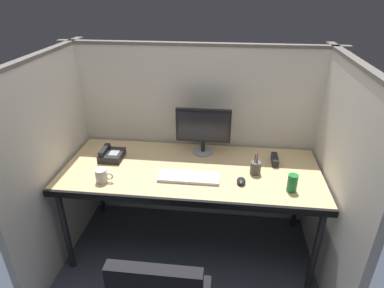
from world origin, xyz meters
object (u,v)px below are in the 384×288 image
Objects in this scene: keyboard_main at (189,177)px; computer_mouse at (241,181)px; coffee_mug at (102,176)px; soda_can at (292,183)px; desk_phone at (111,155)px; pen_cup at (256,168)px; desk at (191,175)px; red_stapler at (275,160)px; monitor_center at (203,128)px.

keyboard_main is 4.48× the size of computer_mouse.
soda_can is (1.29, 0.04, 0.01)m from coffee_mug.
pen_cup is at bearing -4.95° from desk_phone.
keyboard_main is 0.36m from computer_mouse.
desk_phone is at bearing 161.47° from keyboard_main.
soda_can is (0.69, -0.07, 0.05)m from keyboard_main.
desk is at bearing 21.17° from coffee_mug.
desk is 0.65m from red_stapler.
desk is at bearing -8.22° from desk_phone.
monitor_center is at bearing 14.39° from desk_phone.
desk_phone is (-1.11, 0.10, -0.02)m from pen_cup.
soda_can reaches higher than desk.
monitor_center reaches higher than soda_can.
desk is 15.57× the size of soda_can.
soda_can is at bearing -12.00° from desk_phone.
coffee_mug reaches higher than desk.
pen_cup is 1.09m from coffee_mug.
keyboard_main is 2.26× the size of desk_phone.
keyboard_main is 0.68m from desk_phone.
pen_cup reaches higher than desk.
keyboard_main is 0.61m from coffee_mug.
red_stapler is at bearing 18.19° from coffee_mug.
pen_cup reaches higher than keyboard_main.
soda_can is at bearing -39.55° from pen_cup.
monitor_center is 0.45m from keyboard_main.
desk is at bearing -164.75° from red_stapler.
desk_phone is 1.56× the size of soda_can.
soda_can reaches higher than coffee_mug.
monitor_center is 0.55m from computer_mouse.
monitor_center reaches higher than desk_phone.
pen_cup is at bearing -34.49° from monitor_center.
monitor_center is 0.80m from soda_can.
desk_phone is at bearing 168.00° from soda_can.
soda_can is (1.34, -0.28, 0.03)m from desk_phone.
desk_phone is 1.51× the size of coffee_mug.
soda_can is (0.33, -0.05, 0.04)m from computer_mouse.
pen_cup reaches higher than red_stapler.
computer_mouse is (0.30, -0.41, -0.20)m from monitor_center.
desk_phone reaches higher than computer_mouse.
monitor_center is 1.00× the size of keyboard_main.
coffee_mug is (-0.66, -0.50, -0.17)m from monitor_center.
monitor_center is 0.52m from pen_cup.
computer_mouse is at bearing 171.16° from soda_can.
computer_mouse is at bearing -129.94° from red_stapler.
keyboard_main is at bearing -88.63° from desk.
coffee_mug is (-1.06, -0.23, -0.00)m from pen_cup.
computer_mouse is 1.03m from desk_phone.
red_stapler is 0.37m from soda_can.
pen_cup is (0.47, -0.00, 0.10)m from desk.
coffee_mug reaches higher than desk_phone.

